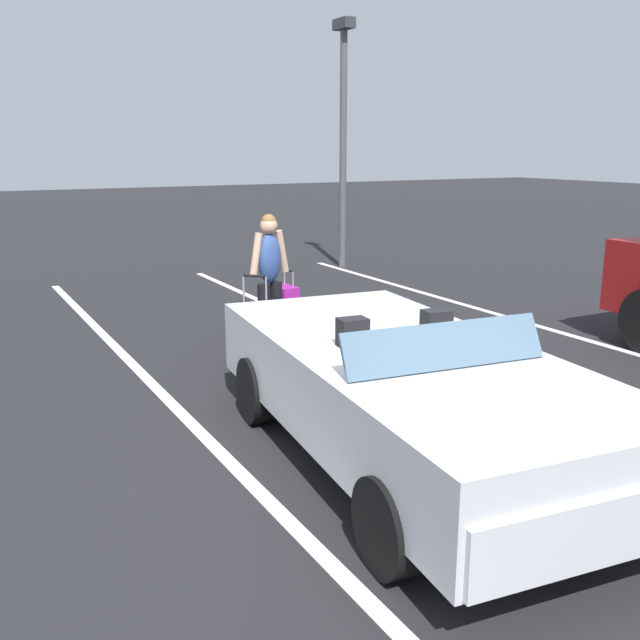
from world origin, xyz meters
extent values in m
plane|color=black|center=(0.00, 0.00, 0.00)|extent=(80.00, 80.00, 0.00)
cube|color=silver|center=(0.00, -1.21, 0.00)|extent=(18.00, 0.12, 0.01)
cube|color=silver|center=(0.00, 1.49, 0.00)|extent=(18.00, 0.12, 0.01)
cube|color=silver|center=(0.00, 0.00, 0.62)|extent=(4.27, 2.21, 0.64)
cube|color=silver|center=(1.43, -0.16, 0.51)|extent=(1.49, 1.81, 0.38)
cube|color=slate|center=(0.51, -0.06, 1.09)|extent=(0.35, 1.56, 0.31)
cube|color=black|center=(-0.16, 0.39, 1.05)|extent=(0.18, 0.24, 0.22)
cube|color=black|center=(-0.25, -0.34, 1.05)|extent=(0.18, 0.24, 0.22)
cylinder|color=black|center=(1.35, 0.66, 0.30)|extent=(0.62, 0.29, 0.60)
cylinder|color=black|center=(1.17, -0.95, 0.30)|extent=(0.62, 0.29, 0.60)
cylinder|color=black|center=(-1.17, 0.95, 0.30)|extent=(0.62, 0.29, 0.60)
cylinder|color=black|center=(-1.35, -0.66, 0.30)|extent=(0.62, 0.29, 0.60)
cube|color=black|center=(-2.79, 0.00, 0.37)|extent=(0.54, 0.53, 0.74)
cube|color=black|center=(-2.89, 0.11, 0.31)|extent=(0.29, 0.28, 0.41)
cylinder|color=gray|center=(-2.83, -0.15, 0.91)|extent=(0.03, 0.03, 0.33)
cylinder|color=gray|center=(-2.64, 0.03, 0.91)|extent=(0.03, 0.03, 0.33)
cylinder|color=black|center=(-2.74, -0.06, 1.07)|extent=(0.21, 0.20, 0.03)
sphere|color=black|center=(-2.84, -0.19, 0.02)|extent=(0.04, 0.04, 0.04)
sphere|color=black|center=(-2.60, 0.04, 0.02)|extent=(0.04, 0.04, 0.04)
cube|color=#991E8C|center=(-4.14, 0.99, 0.31)|extent=(0.42, 0.27, 0.62)
cube|color=#721669|center=(-4.13, 0.86, 0.26)|extent=(0.32, 0.04, 0.34)
cylinder|color=gray|center=(-4.04, 1.06, 0.72)|extent=(0.02, 0.02, 0.21)
cylinder|color=gray|center=(-4.26, 1.04, 0.72)|extent=(0.02, 0.02, 0.21)
cylinder|color=black|center=(-4.15, 1.05, 0.83)|extent=(0.22, 0.04, 0.03)
sphere|color=black|center=(-4.01, 1.08, 0.02)|extent=(0.04, 0.04, 0.04)
sphere|color=black|center=(-4.29, 1.07, 0.02)|extent=(0.04, 0.04, 0.04)
cylinder|color=black|center=(-3.52, 0.57, 0.41)|extent=(0.19, 0.19, 0.82)
cylinder|color=black|center=(-3.47, 0.37, 0.41)|extent=(0.19, 0.19, 0.82)
ellipsoid|color=#334C8C|center=(-3.49, 0.47, 1.12)|extent=(0.30, 0.37, 0.60)
sphere|color=tan|center=(-3.49, 0.47, 1.51)|extent=(0.21, 0.21, 0.21)
sphere|color=olive|center=(-3.49, 0.47, 1.56)|extent=(0.18, 0.18, 0.18)
cylinder|color=tan|center=(-3.55, 0.67, 1.19)|extent=(0.14, 0.21, 0.53)
cylinder|color=tan|center=(-3.44, 0.27, 1.19)|extent=(0.14, 0.21, 0.53)
cylinder|color=#4C4C51|center=(-8.32, 4.36, 2.31)|extent=(0.14, 0.14, 4.62)
cube|color=#333338|center=(-8.32, 4.36, 4.72)|extent=(0.50, 0.24, 0.20)
camera|label=1|loc=(4.20, -3.09, 2.42)|focal=39.84mm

